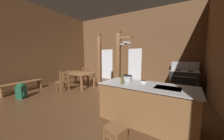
{
  "coord_description": "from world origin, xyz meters",
  "views": [
    {
      "loc": [
        2.71,
        -3.39,
        1.58
      ],
      "look_at": [
        0.16,
        1.11,
        0.97
      ],
      "focal_mm": 18.69,
      "sensor_mm": 36.0,
      "label": 1
    }
  ],
  "objects_px": {
    "ladderback_chair_near_window": "(63,81)",
    "mixing_bowl_on_counter": "(144,82)",
    "step_stool": "(115,133)",
    "dining_table": "(78,74)",
    "stove_range": "(184,80)",
    "bottle_tall_on_counter": "(122,80)",
    "backpack": "(21,90)",
    "kitchen_island": "(145,103)",
    "bench_along_left_wall": "(22,85)",
    "ladderback_chair_by_post": "(87,75)",
    "stockpot_on_counter": "(127,78)"
  },
  "relations": [
    {
      "from": "ladderback_chair_near_window",
      "to": "mixing_bowl_on_counter",
      "type": "xyz_separation_m",
      "value": [
        3.78,
        -0.5,
        0.49
      ]
    },
    {
      "from": "step_stool",
      "to": "mixing_bowl_on_counter",
      "type": "relative_size",
      "value": 2.53
    },
    {
      "from": "dining_table",
      "to": "ladderback_chair_near_window",
      "type": "distance_m",
      "value": 0.95
    },
    {
      "from": "dining_table",
      "to": "mixing_bowl_on_counter",
      "type": "xyz_separation_m",
      "value": [
        3.78,
        -1.43,
        0.29
      ]
    },
    {
      "from": "stove_range",
      "to": "bottle_tall_on_counter",
      "type": "xyz_separation_m",
      "value": [
        -1.41,
        -3.74,
        0.54
      ]
    },
    {
      "from": "ladderback_chair_near_window",
      "to": "mixing_bowl_on_counter",
      "type": "relative_size",
      "value": 5.74
    },
    {
      "from": "dining_table",
      "to": "backpack",
      "type": "bearing_deg",
      "value": -104.4
    },
    {
      "from": "stove_range",
      "to": "dining_table",
      "type": "xyz_separation_m",
      "value": [
        -4.78,
        -1.89,
        0.17
      ]
    },
    {
      "from": "stove_range",
      "to": "ladderback_chair_near_window",
      "type": "bearing_deg",
      "value": -149.49
    },
    {
      "from": "step_stool",
      "to": "bottle_tall_on_counter",
      "type": "height_order",
      "value": "bottle_tall_on_counter"
    },
    {
      "from": "kitchen_island",
      "to": "bench_along_left_wall",
      "type": "bearing_deg",
      "value": -176.8
    },
    {
      "from": "dining_table",
      "to": "backpack",
      "type": "height_order",
      "value": "dining_table"
    },
    {
      "from": "bench_along_left_wall",
      "to": "ladderback_chair_by_post",
      "type": "bearing_deg",
      "value": 64.61
    },
    {
      "from": "ladderback_chair_near_window",
      "to": "ladderback_chair_by_post",
      "type": "bearing_deg",
      "value": 94.64
    },
    {
      "from": "stockpot_on_counter",
      "to": "mixing_bowl_on_counter",
      "type": "bearing_deg",
      "value": 3.93
    },
    {
      "from": "bottle_tall_on_counter",
      "to": "step_stool",
      "type": "bearing_deg",
      "value": -74.1
    },
    {
      "from": "kitchen_island",
      "to": "mixing_bowl_on_counter",
      "type": "xyz_separation_m",
      "value": [
        -0.1,
        0.2,
        0.49
      ]
    },
    {
      "from": "kitchen_island",
      "to": "step_stool",
      "type": "relative_size",
      "value": 5.32
    },
    {
      "from": "ladderback_chair_near_window",
      "to": "bench_along_left_wall",
      "type": "relative_size",
      "value": 0.56
    },
    {
      "from": "stove_range",
      "to": "ladderback_chair_by_post",
      "type": "height_order",
      "value": "stove_range"
    },
    {
      "from": "stove_range",
      "to": "stockpot_on_counter",
      "type": "height_order",
      "value": "stove_range"
    },
    {
      "from": "step_stool",
      "to": "ladderback_chair_by_post",
      "type": "bearing_deg",
      "value": 137.15
    },
    {
      "from": "stockpot_on_counter",
      "to": "bottle_tall_on_counter",
      "type": "height_order",
      "value": "bottle_tall_on_counter"
    },
    {
      "from": "mixing_bowl_on_counter",
      "to": "dining_table",
      "type": "bearing_deg",
      "value": 159.27
    },
    {
      "from": "stove_range",
      "to": "stockpot_on_counter",
      "type": "distance_m",
      "value": 3.69
    },
    {
      "from": "dining_table",
      "to": "mixing_bowl_on_counter",
      "type": "bearing_deg",
      "value": -20.73
    },
    {
      "from": "step_stool",
      "to": "bench_along_left_wall",
      "type": "bearing_deg",
      "value": 172.45
    },
    {
      "from": "ladderback_chair_near_window",
      "to": "bench_along_left_wall",
      "type": "bearing_deg",
      "value": -145.89
    },
    {
      "from": "mixing_bowl_on_counter",
      "to": "kitchen_island",
      "type": "bearing_deg",
      "value": -61.93
    },
    {
      "from": "mixing_bowl_on_counter",
      "to": "stockpot_on_counter",
      "type": "bearing_deg",
      "value": -176.07
    },
    {
      "from": "stove_range",
      "to": "bench_along_left_wall",
      "type": "distance_m",
      "value": 7.33
    },
    {
      "from": "backpack",
      "to": "stockpot_on_counter",
      "type": "relative_size",
      "value": 1.76
    },
    {
      "from": "stove_range",
      "to": "ladderback_chair_near_window",
      "type": "relative_size",
      "value": 1.39
    },
    {
      "from": "ladderback_chair_near_window",
      "to": "stockpot_on_counter",
      "type": "distance_m",
      "value": 3.43
    },
    {
      "from": "dining_table",
      "to": "stockpot_on_counter",
      "type": "height_order",
      "value": "stockpot_on_counter"
    },
    {
      "from": "kitchen_island",
      "to": "bench_along_left_wall",
      "type": "height_order",
      "value": "kitchen_island"
    },
    {
      "from": "backpack",
      "to": "mixing_bowl_on_counter",
      "type": "height_order",
      "value": "mixing_bowl_on_counter"
    },
    {
      "from": "dining_table",
      "to": "stove_range",
      "type": "bearing_deg",
      "value": 21.6
    },
    {
      "from": "backpack",
      "to": "stockpot_on_counter",
      "type": "height_order",
      "value": "stockpot_on_counter"
    },
    {
      "from": "kitchen_island",
      "to": "dining_table",
      "type": "relative_size",
      "value": 1.23
    },
    {
      "from": "kitchen_island",
      "to": "bench_along_left_wall",
      "type": "xyz_separation_m",
      "value": [
        -5.35,
        -0.3,
        -0.15
      ]
    },
    {
      "from": "dining_table",
      "to": "backpack",
      "type": "xyz_separation_m",
      "value": [
        -0.6,
        -2.33,
        -0.34
      ]
    },
    {
      "from": "ladderback_chair_by_post",
      "to": "bench_along_left_wall",
      "type": "relative_size",
      "value": 0.56
    },
    {
      "from": "stove_range",
      "to": "ladderback_chair_near_window",
      "type": "height_order",
      "value": "stove_range"
    },
    {
      "from": "ladderback_chair_near_window",
      "to": "backpack",
      "type": "bearing_deg",
      "value": -112.95
    },
    {
      "from": "ladderback_chair_by_post",
      "to": "bench_along_left_wall",
      "type": "bearing_deg",
      "value": -115.39
    },
    {
      "from": "kitchen_island",
      "to": "ladderback_chair_by_post",
      "type": "height_order",
      "value": "ladderback_chair_by_post"
    },
    {
      "from": "ladderback_chair_near_window",
      "to": "bench_along_left_wall",
      "type": "height_order",
      "value": "ladderback_chair_near_window"
    },
    {
      "from": "kitchen_island",
      "to": "bottle_tall_on_counter",
      "type": "distance_m",
      "value": 0.79
    },
    {
      "from": "kitchen_island",
      "to": "ladderback_chair_near_window",
      "type": "relative_size",
      "value": 2.35
    }
  ]
}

